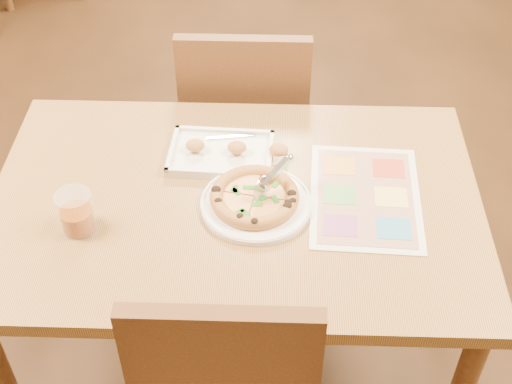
{
  "coord_description": "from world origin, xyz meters",
  "views": [
    {
      "loc": [
        0.1,
        -1.36,
        2.02
      ],
      "look_at": [
        0.06,
        -0.03,
        0.77
      ],
      "focal_mm": 50.0,
      "sensor_mm": 36.0,
      "label": 1
    }
  ],
  "objects_px": {
    "pizza": "(255,197)",
    "plate": "(256,204)",
    "glass_tumbler": "(77,214)",
    "appetizer_tray": "(224,153)",
    "chair_far": "(245,110)",
    "dining_table": "(236,221)",
    "pizza_cutter": "(272,177)",
    "menu": "(365,196)"
  },
  "relations": [
    {
      "from": "menu",
      "to": "pizza",
      "type": "bearing_deg",
      "value": -172.55
    },
    {
      "from": "dining_table",
      "to": "menu",
      "type": "xyz_separation_m",
      "value": [
        0.34,
        0.02,
        0.09
      ]
    },
    {
      "from": "dining_table",
      "to": "pizza",
      "type": "xyz_separation_m",
      "value": [
        0.05,
        -0.02,
        0.11
      ]
    },
    {
      "from": "pizza_cutter",
      "to": "chair_far",
      "type": "bearing_deg",
      "value": 50.5
    },
    {
      "from": "pizza",
      "to": "appetizer_tray",
      "type": "bearing_deg",
      "value": 115.79
    },
    {
      "from": "glass_tumbler",
      "to": "menu",
      "type": "height_order",
      "value": "glass_tumbler"
    },
    {
      "from": "dining_table",
      "to": "glass_tumbler",
      "type": "xyz_separation_m",
      "value": [
        -0.39,
        -0.12,
        0.13
      ]
    },
    {
      "from": "chair_far",
      "to": "plate",
      "type": "xyz_separation_m",
      "value": [
        0.06,
        -0.63,
        0.16
      ]
    },
    {
      "from": "pizza",
      "to": "chair_far",
      "type": "bearing_deg",
      "value": 94.79
    },
    {
      "from": "pizza",
      "to": "pizza_cutter",
      "type": "xyz_separation_m",
      "value": [
        0.05,
        0.02,
        0.05
      ]
    },
    {
      "from": "dining_table",
      "to": "plate",
      "type": "xyz_separation_m",
      "value": [
        0.06,
        -0.03,
        0.09
      ]
    },
    {
      "from": "plate",
      "to": "glass_tumbler",
      "type": "xyz_separation_m",
      "value": [
        -0.44,
        -0.09,
        0.04
      ]
    },
    {
      "from": "dining_table",
      "to": "appetizer_tray",
      "type": "height_order",
      "value": "appetizer_tray"
    },
    {
      "from": "pizza_cutter",
      "to": "glass_tumbler",
      "type": "height_order",
      "value": "glass_tumbler"
    },
    {
      "from": "glass_tumbler",
      "to": "dining_table",
      "type": "bearing_deg",
      "value": 17.28
    },
    {
      "from": "chair_far",
      "to": "pizza",
      "type": "height_order",
      "value": "chair_far"
    },
    {
      "from": "pizza",
      "to": "appetizer_tray",
      "type": "distance_m",
      "value": 0.21
    },
    {
      "from": "chair_far",
      "to": "appetizer_tray",
      "type": "height_order",
      "value": "chair_far"
    },
    {
      "from": "appetizer_tray",
      "to": "dining_table",
      "type": "bearing_deg",
      "value": -76.99
    },
    {
      "from": "plate",
      "to": "menu",
      "type": "relative_size",
      "value": 0.72
    },
    {
      "from": "pizza_cutter",
      "to": "appetizer_tray",
      "type": "height_order",
      "value": "pizza_cutter"
    },
    {
      "from": "pizza",
      "to": "menu",
      "type": "height_order",
      "value": "pizza"
    },
    {
      "from": "pizza_cutter",
      "to": "appetizer_tray",
      "type": "distance_m",
      "value": 0.22
    },
    {
      "from": "glass_tumbler",
      "to": "chair_far",
      "type": "bearing_deg",
      "value": 61.82
    },
    {
      "from": "chair_far",
      "to": "pizza",
      "type": "relative_size",
      "value": 2.02
    },
    {
      "from": "dining_table",
      "to": "chair_far",
      "type": "relative_size",
      "value": 2.77
    },
    {
      "from": "pizza",
      "to": "plate",
      "type": "bearing_deg",
      "value": -53.27
    },
    {
      "from": "dining_table",
      "to": "glass_tumbler",
      "type": "height_order",
      "value": "glass_tumbler"
    },
    {
      "from": "plate",
      "to": "menu",
      "type": "xyz_separation_m",
      "value": [
        0.29,
        0.04,
        -0.01
      ]
    },
    {
      "from": "chair_far",
      "to": "appetizer_tray",
      "type": "xyz_separation_m",
      "value": [
        -0.04,
        -0.43,
        0.17
      ]
    },
    {
      "from": "pizza",
      "to": "menu",
      "type": "xyz_separation_m",
      "value": [
        0.29,
        0.04,
        -0.03
      ]
    },
    {
      "from": "pizza_cutter",
      "to": "plate",
      "type": "bearing_deg",
      "value": 165.64
    },
    {
      "from": "appetizer_tray",
      "to": "glass_tumbler",
      "type": "xyz_separation_m",
      "value": [
        -0.35,
        -0.29,
        0.04
      ]
    },
    {
      "from": "dining_table",
      "to": "plate",
      "type": "distance_m",
      "value": 0.11
    },
    {
      "from": "chair_far",
      "to": "glass_tumbler",
      "type": "height_order",
      "value": "chair_far"
    },
    {
      "from": "glass_tumbler",
      "to": "pizza",
      "type": "bearing_deg",
      "value": 12.86
    },
    {
      "from": "dining_table",
      "to": "menu",
      "type": "bearing_deg",
      "value": 3.01
    },
    {
      "from": "pizza",
      "to": "glass_tumbler",
      "type": "height_order",
      "value": "glass_tumbler"
    },
    {
      "from": "appetizer_tray",
      "to": "menu",
      "type": "relative_size",
      "value": 0.83
    },
    {
      "from": "appetizer_tray",
      "to": "menu",
      "type": "xyz_separation_m",
      "value": [
        0.38,
        -0.15,
        -0.01
      ]
    },
    {
      "from": "pizza_cutter",
      "to": "menu",
      "type": "bearing_deg",
      "value": -45.15
    },
    {
      "from": "appetizer_tray",
      "to": "pizza",
      "type": "bearing_deg",
      "value": -64.21
    }
  ]
}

